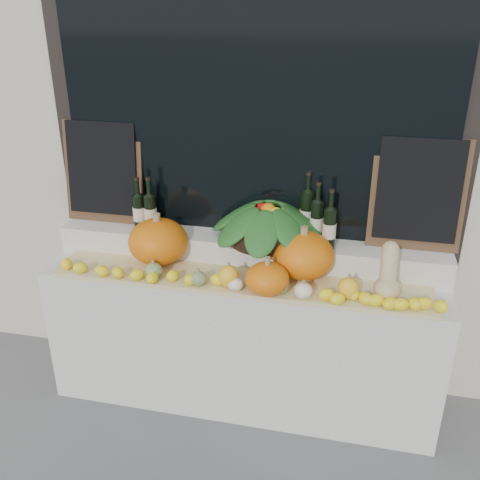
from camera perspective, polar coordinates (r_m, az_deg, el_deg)
name	(u,v)px	position (r m, az deg, el deg)	size (l,w,h in m)	color
storefront_facade	(270,11)	(3.42, 3.17, 23.19)	(7.00, 0.94, 4.50)	beige
display_sill	(243,336)	(3.31, 0.29, -10.24)	(2.30, 0.55, 0.88)	silver
rear_tier	(248,249)	(3.17, 0.89, -0.98)	(2.30, 0.25, 0.16)	silver
straw_bedding	(238,281)	(2.96, -0.21, -4.40)	(2.10, 0.32, 0.03)	tan
pumpkin_left	(158,241)	(3.12, -8.71, -0.15)	(0.35, 0.35, 0.26)	orange
pumpkin_right	(303,255)	(2.95, 6.73, -1.61)	(0.34, 0.34, 0.26)	orange
pumpkin_center	(267,279)	(2.79, 2.91, -4.16)	(0.23, 0.23, 0.17)	orange
butternut_squash	(388,275)	(2.84, 15.54, -3.65)	(0.14, 0.20, 0.29)	tan
decorative_gourds	(257,282)	(2.83, 1.83, -4.46)	(1.16, 0.15, 0.15)	#295B1B
lemon_heap	(233,284)	(2.85, -0.71, -4.67)	(2.20, 0.16, 0.06)	yellow
produce_bowl	(268,222)	(3.06, 3.01, 1.92)	(0.71, 0.71, 0.23)	black
wine_bottle_far_left	(139,211)	(3.28, -10.70, 3.05)	(0.08, 0.08, 0.32)	black
wine_bottle_near_left	(150,212)	(3.24, -9.53, 2.96)	(0.08, 0.08, 0.33)	black
wine_bottle_tall	(307,214)	(3.10, 7.14, 2.77)	(0.08, 0.08, 0.39)	black
wine_bottle_near_right	(316,222)	(3.05, 8.15, 1.97)	(0.08, 0.08, 0.36)	black
wine_bottle_far_right	(329,228)	(3.00, 9.51, 1.30)	(0.08, 0.08, 0.34)	black
chalkboard_left	(103,171)	(3.37, -14.44, 7.18)	(0.50, 0.10, 0.62)	#4C331E
chalkboard_right	(418,193)	(3.04, 18.47, 4.79)	(0.50, 0.10, 0.62)	#4C331E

